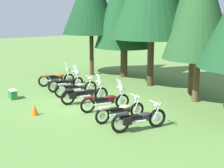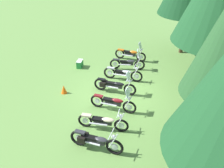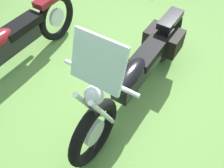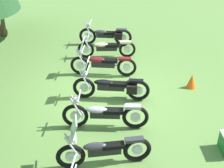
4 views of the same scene
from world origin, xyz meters
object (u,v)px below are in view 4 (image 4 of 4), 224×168
(motorcycle_2, at_px, (105,114))
(motorcycle_6, at_px, (106,35))
(motorcycle_5, at_px, (106,47))
(motorcycle_4, at_px, (102,63))
(traffic_cone, at_px, (192,81))
(motorcycle_1, at_px, (103,150))
(motorcycle_3, at_px, (112,86))

(motorcycle_2, height_order, motorcycle_6, motorcycle_6)
(motorcycle_2, relative_size, motorcycle_6, 1.04)
(motorcycle_2, relative_size, motorcycle_5, 1.01)
(motorcycle_4, distance_m, motorcycle_5, 1.50)
(motorcycle_4, relative_size, motorcycle_6, 1.03)
(motorcycle_5, distance_m, traffic_cone, 3.74)
(motorcycle_6, bearing_deg, motorcycle_4, 93.38)
(motorcycle_5, height_order, traffic_cone, motorcycle_5)
(motorcycle_2, distance_m, traffic_cone, 3.57)
(motorcycle_1, relative_size, motorcycle_2, 0.96)
(motorcycle_4, height_order, motorcycle_6, motorcycle_4)
(motorcycle_1, distance_m, motorcycle_6, 7.26)
(motorcycle_3, bearing_deg, motorcycle_5, -80.48)
(motorcycle_4, bearing_deg, motorcycle_6, -87.11)
(motorcycle_5, xyz_separation_m, traffic_cone, (-2.75, -2.53, -0.19))
(motorcycle_5, bearing_deg, traffic_cone, 138.57)
(motorcycle_2, xyz_separation_m, traffic_cone, (1.77, -3.10, -0.20))
(motorcycle_2, distance_m, motorcycle_5, 4.55)
(motorcycle_4, bearing_deg, motorcycle_1, 96.80)
(motorcycle_5, bearing_deg, motorcycle_4, 83.80)
(motorcycle_1, xyz_separation_m, motorcycle_4, (4.46, -0.45, 0.02))
(motorcycle_4, bearing_deg, motorcycle_2, 97.89)
(motorcycle_4, xyz_separation_m, motorcycle_6, (2.74, -0.47, -0.01))
(motorcycle_1, relative_size, motorcycle_4, 0.96)
(motorcycle_2, bearing_deg, motorcycle_1, 91.62)
(motorcycle_1, bearing_deg, motorcycle_3, -102.61)
(motorcycle_1, xyz_separation_m, motorcycle_5, (5.93, -0.76, -0.02))
(motorcycle_6, relative_size, traffic_cone, 4.68)
(motorcycle_2, relative_size, motorcycle_3, 0.99)
(motorcycle_1, bearing_deg, motorcycle_5, -98.22)
(motorcycle_1, bearing_deg, motorcycle_6, -98.13)
(motorcycle_1, xyz_separation_m, traffic_cone, (3.19, -3.30, -0.20))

